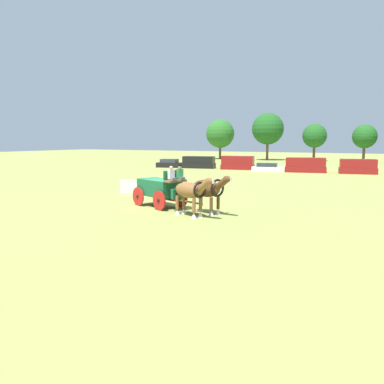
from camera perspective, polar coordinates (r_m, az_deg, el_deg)
name	(u,v)px	position (r m, az deg, el deg)	size (l,w,h in m)	color
ground_plane	(159,206)	(24.50, -4.83, -2.13)	(220.00, 220.00, 0.00)	olive
show_wagon	(161,188)	(24.20, -4.62, 0.56)	(5.68, 2.93, 2.72)	#195B38
draft_horse_near	(208,189)	(21.85, 2.32, 0.39)	(3.00, 1.65, 2.27)	brown
draft_horse_off	(190,192)	(20.98, -0.23, 0.04)	(2.96, 1.59, 2.25)	brown
parked_vehicle_a	(170,164)	(59.19, -3.22, 4.17)	(4.43, 2.51, 1.27)	black
parked_vehicle_b	(199,162)	(57.55, 1.00, 4.38)	(5.08, 2.74, 1.75)	black
parked_vehicle_c	(238,163)	(55.44, 6.76, 4.28)	(4.93, 2.81, 1.90)	maroon
parked_vehicle_d	(268,168)	(52.71, 11.15, 3.52)	(4.60, 2.51, 1.08)	white
parked_vehicle_e	(306,165)	(52.26, 16.39, 3.81)	(5.42, 2.86, 1.89)	maroon
parked_vehicle_f	(358,167)	(52.07, 23.24, 3.44)	(4.67, 2.56, 1.81)	maroon
tree_a	(220,134)	(85.38, 4.18, 8.56)	(6.14, 6.14, 8.58)	brown
tree_b	(268,129)	(81.86, 11.11, 9.12)	(6.47, 6.47, 9.66)	brown
tree_c	(315,136)	(80.42, 17.61, 7.89)	(4.70, 4.70, 7.33)	brown
tree_d	(365,137)	(80.17, 24.08, 7.47)	(4.48, 4.48, 7.06)	brown
sponsor_banner	(138,187)	(30.21, -8.00, 0.74)	(3.20, 0.06, 1.10)	silver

